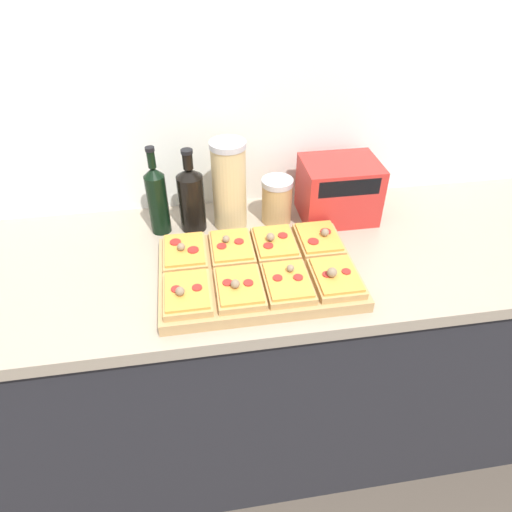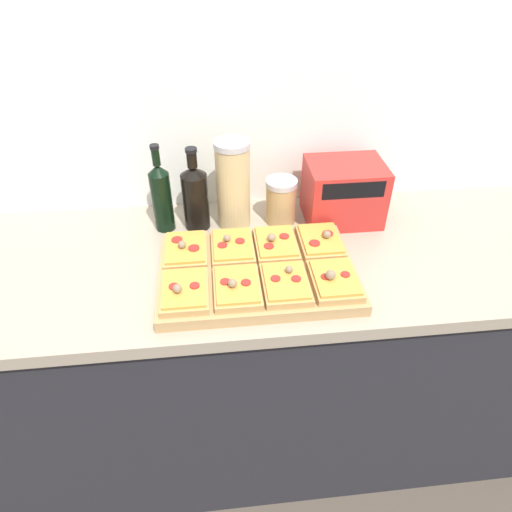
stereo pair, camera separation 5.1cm
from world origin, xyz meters
name	(u,v)px [view 1 (the left image)]	position (x,y,z in m)	size (l,w,h in m)	color
ground_plane	(250,508)	(0.00, 0.00, 0.00)	(12.00, 12.00, 0.00)	#4C4238
wall_back	(216,113)	(0.00, 0.67, 1.25)	(6.00, 0.06, 2.50)	silver
kitchen_counter	(236,358)	(0.00, 0.32, 0.47)	(2.63, 0.67, 0.94)	#232328
cutting_board	(258,273)	(0.06, 0.22, 0.95)	(0.55, 0.37, 0.03)	tan
pizza_slice_back_left	(185,252)	(-0.14, 0.31, 0.99)	(0.12, 0.17, 0.05)	tan
pizza_slice_back_midleft	(230,248)	(0.00, 0.31, 0.99)	(0.12, 0.17, 0.05)	tan
pizza_slice_back_midright	(275,243)	(0.13, 0.31, 0.99)	(0.12, 0.17, 0.05)	tan
pizza_slice_back_right	(319,239)	(0.26, 0.31, 0.99)	(0.12, 0.17, 0.05)	tan
pizza_slice_front_left	(187,293)	(-0.14, 0.13, 0.99)	(0.12, 0.17, 0.05)	tan
pizza_slice_front_midleft	(238,288)	(0.00, 0.13, 0.99)	(0.12, 0.17, 0.05)	tan
pizza_slice_front_midright	(288,282)	(0.13, 0.13, 0.99)	(0.12, 0.17, 0.05)	tan
pizza_slice_front_right	(336,277)	(0.26, 0.13, 0.99)	(0.12, 0.17, 0.05)	tan
olive_oil_bottle	(157,199)	(-0.21, 0.50, 1.06)	(0.06, 0.06, 0.29)	black
wine_bottle	(191,198)	(-0.10, 0.50, 1.05)	(0.08, 0.08, 0.27)	black
grain_jar_tall	(229,185)	(0.02, 0.50, 1.08)	(0.11, 0.11, 0.29)	tan
grain_jar_short	(277,200)	(0.17, 0.50, 1.02)	(0.10, 0.10, 0.15)	tan
toaster_oven	(339,190)	(0.38, 0.50, 1.04)	(0.27, 0.19, 0.20)	red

